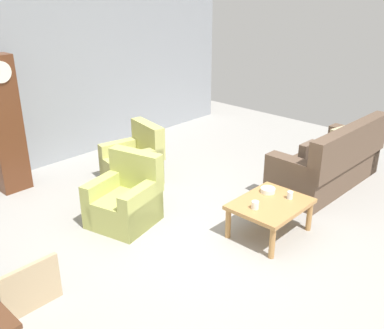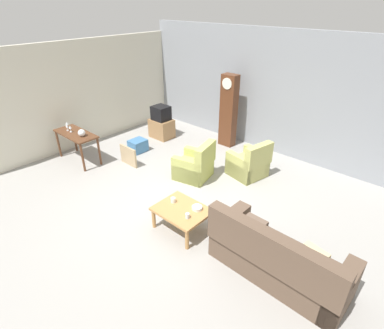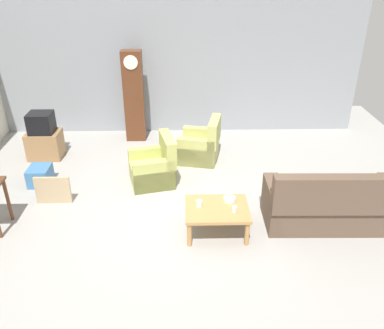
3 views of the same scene
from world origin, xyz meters
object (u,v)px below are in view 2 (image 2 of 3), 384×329
at_px(wine_glass_tall, 67,124).
at_px(wine_glass_mid, 67,126).
at_px(cup_white_porcelain, 173,200).
at_px(wine_glass_short, 70,128).
at_px(armchair_olive_far, 249,164).
at_px(tv_crt, 161,113).
at_px(couch_floral, 277,259).
at_px(console_table_dark, 76,137).
at_px(grandfather_clock, 229,111).
at_px(armchair_olive_near, 195,166).
at_px(glass_dome_cloche, 82,133).
at_px(tv_stand_cabinet, 162,128).
at_px(cup_blue_rimmed, 187,216).
at_px(coffee_table_wood, 182,212).
at_px(storage_box_blue, 138,146).
at_px(framed_picture_leaning, 128,156).
at_px(bowl_white_stacked, 197,208).

distance_m(wine_glass_tall, wine_glass_mid, 0.23).
distance_m(cup_white_porcelain, wine_glass_short, 3.80).
xyz_separation_m(armchair_olive_far, tv_crt, (-3.28, 0.21, 0.48)).
bearing_deg(couch_floral, console_table_dark, 179.73).
relative_size(grandfather_clock, tv_crt, 4.26).
bearing_deg(console_table_dark, wine_glass_tall, 174.24).
height_order(armchair_olive_near, glass_dome_cloche, glass_dome_cloche).
relative_size(console_table_dark, wine_glass_mid, 6.28).
relative_size(tv_stand_cabinet, cup_blue_rimmed, 7.05).
height_order(tv_stand_cabinet, cup_white_porcelain, tv_stand_cabinet).
xyz_separation_m(armchair_olive_near, coffee_table_wood, (1.05, -1.56, 0.08)).
xyz_separation_m(tv_crt, wine_glass_mid, (-0.78, -2.57, 0.14)).
bearing_deg(glass_dome_cloche, tv_stand_cabinet, 85.89).
xyz_separation_m(cup_white_porcelain, wine_glass_tall, (-4.12, 0.18, 0.40)).
bearing_deg(wine_glass_short, grandfather_clock, 54.71).
bearing_deg(storage_box_blue, armchair_olive_near, -0.01).
bearing_deg(glass_dome_cloche, grandfather_clock, 59.63).
relative_size(grandfather_clock, framed_picture_leaning, 3.40).
xyz_separation_m(storage_box_blue, cup_blue_rimmed, (3.43, -1.68, 0.32)).
bearing_deg(coffee_table_wood, wine_glass_tall, 177.11).
distance_m(storage_box_blue, wine_glass_tall, 1.94).
relative_size(grandfather_clock, wine_glass_mid, 9.87).
bearing_deg(armchair_olive_far, wine_glass_mid, -149.76).
height_order(framed_picture_leaning, cup_white_porcelain, cup_white_porcelain).
height_order(tv_crt, storage_box_blue, tv_crt).
height_order(coffee_table_wood, tv_stand_cabinet, tv_stand_cabinet).
relative_size(coffee_table_wood, glass_dome_cloche, 5.34).
distance_m(grandfather_clock, tv_crt, 2.05).
relative_size(coffee_table_wood, bowl_white_stacked, 5.08).
bearing_deg(framed_picture_leaning, tv_stand_cabinet, 110.35).
bearing_deg(bowl_white_stacked, console_table_dark, -179.85).
bearing_deg(armchair_olive_far, tv_crt, 176.32).
xyz_separation_m(cup_white_porcelain, cup_blue_rimmed, (0.51, -0.16, -0.00)).
bearing_deg(couch_floral, coffee_table_wood, -175.48).
bearing_deg(wine_glass_tall, bowl_white_stacked, -0.48).
bearing_deg(glass_dome_cloche, cup_blue_rimmed, -4.43).
height_order(tv_crt, framed_picture_leaning, tv_crt).
relative_size(armchair_olive_far, wine_glass_short, 5.01).
relative_size(couch_floral, armchair_olive_far, 2.28).
bearing_deg(coffee_table_wood, wine_glass_short, 178.19).
bearing_deg(glass_dome_cloche, armchair_olive_far, 33.65).
relative_size(tv_crt, framed_picture_leaning, 0.80).
bearing_deg(tv_stand_cabinet, storage_box_blue, -78.71).
distance_m(tv_crt, bowl_white_stacked, 4.41).
bearing_deg(couch_floral, storage_box_blue, 164.32).
bearing_deg(glass_dome_cloche, storage_box_blue, 73.54).
bearing_deg(cup_blue_rimmed, wine_glass_mid, 176.95).
xyz_separation_m(armchair_olive_near, tv_stand_cabinet, (-2.36, 1.14, -0.02)).
relative_size(grandfather_clock, wine_glass_tall, 12.58).
distance_m(tv_crt, wine_glass_short, 2.64).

